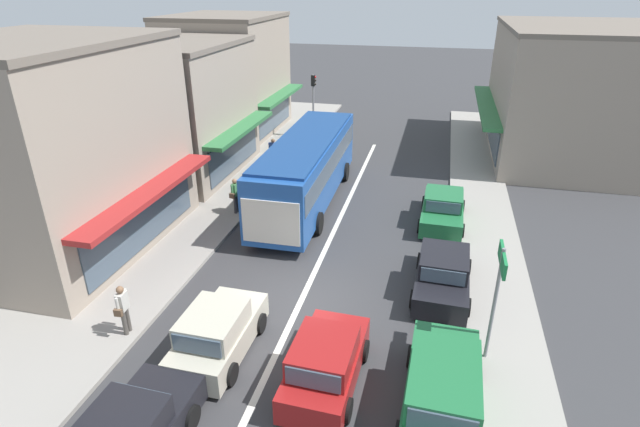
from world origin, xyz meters
TOP-DOWN VIEW (x-y plane):
  - ground_plane at (0.00, 0.00)m, footprint 140.00×140.00m
  - lane_centre_line at (0.00, 4.00)m, footprint 0.20×28.00m
  - sidewalk_left at (-6.80, 6.00)m, footprint 5.20×44.00m
  - kerb_right at (6.20, 6.00)m, footprint 2.80×44.00m
  - shopfront_corner_near at (-10.18, 1.78)m, footprint 8.20×8.89m
  - shopfront_mid_block at (-10.18, 10.49)m, footprint 8.38×7.79m
  - shopfront_far_end at (-10.18, 18.66)m, footprint 7.46×7.99m
  - building_right_far at (11.48, 18.95)m, footprint 9.75×12.54m
  - city_bus at (-1.87, 8.01)m, footprint 2.83×10.88m
  - hatchback_behind_bus_mid at (-1.60, -2.82)m, footprint 1.85×3.72m
  - hatchback_queue_gap_filler at (1.64, -3.29)m, footprint 1.91×3.75m
  - parked_wagon_kerb_front at (4.63, -3.55)m, footprint 2.03×4.55m
  - parked_sedan_kerb_second at (4.55, 1.92)m, footprint 2.00×4.25m
  - parked_sedan_kerb_third at (4.45, 7.35)m, footprint 1.96×4.23m
  - traffic_light_downstreet at (-4.18, 18.38)m, footprint 0.32×0.24m
  - directional_road_sign at (5.83, -1.33)m, footprint 0.10×1.40m
  - pedestrian_with_handbag_near at (-4.58, -2.79)m, footprint 0.28×0.65m
  - pedestrian_browsing_midblock at (-4.91, 12.14)m, footprint 0.57×0.26m
  - pedestrian_far_walker at (-4.64, 5.94)m, footprint 0.31×0.66m

SIDE VIEW (x-z plane):
  - ground_plane at x=0.00m, z-range 0.00..0.00m
  - lane_centre_line at x=0.00m, z-range 0.00..0.01m
  - kerb_right at x=6.20m, z-range 0.00..0.12m
  - sidewalk_left at x=-6.80m, z-range 0.00..0.14m
  - parked_sedan_kerb_second at x=4.55m, z-range -0.07..1.40m
  - parked_sedan_kerb_third at x=4.45m, z-range -0.07..1.40m
  - hatchback_behind_bus_mid at x=-1.60m, z-range -0.06..1.48m
  - hatchback_queue_gap_filler at x=1.64m, z-range -0.06..1.48m
  - parked_wagon_kerb_front at x=4.63m, z-range -0.04..1.53m
  - pedestrian_browsing_midblock at x=-4.91m, z-range 0.25..1.88m
  - pedestrian_with_handbag_near at x=-4.58m, z-range 0.25..1.88m
  - pedestrian_far_walker at x=-4.64m, z-range 0.25..1.88m
  - city_bus at x=-1.87m, z-range 0.27..3.49m
  - directional_road_sign at x=5.83m, z-range 0.88..4.48m
  - traffic_light_downstreet at x=-4.18m, z-range 0.75..4.95m
  - shopfront_mid_block at x=-10.18m, z-range 0.00..6.96m
  - building_right_far at x=11.48m, z-range 0.00..7.47m
  - shopfront_far_end at x=-10.18m, z-range -0.01..7.70m
  - shopfront_corner_near at x=-10.18m, z-range -0.01..7.97m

